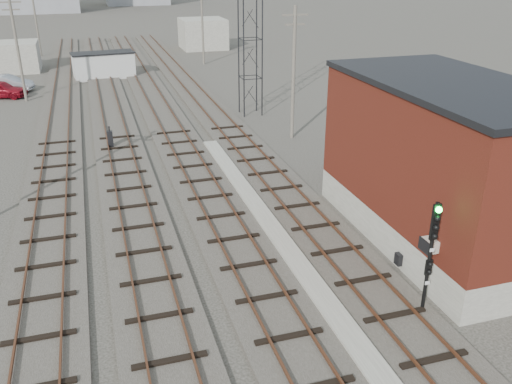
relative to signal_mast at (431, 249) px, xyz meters
name	(u,v)px	position (x,y,z in m)	size (l,w,h in m)	color
ground	(147,64)	(-3.70, 52.91, -2.66)	(320.00, 320.00, 0.00)	#282621
track_right	(205,103)	(-1.20, 31.91, -2.55)	(3.20, 90.00, 0.39)	#332D28
track_mid_right	(159,107)	(-5.20, 31.91, -2.55)	(3.20, 90.00, 0.39)	#332D28
track_mid_left	(111,111)	(-9.20, 31.91, -2.55)	(3.20, 90.00, 0.39)	#332D28
track_left	(60,114)	(-13.20, 31.91, -2.55)	(3.20, 90.00, 0.39)	#332D28
platform_curb	(277,236)	(-3.20, 6.91, -2.53)	(0.90, 28.00, 0.26)	gray
brick_building	(445,164)	(3.80, 4.91, 0.97)	(6.54, 12.20, 7.22)	gray
lattice_tower	(250,19)	(1.80, 27.91, 4.84)	(1.60, 1.60, 15.00)	black
utility_pole_left_b	(17,46)	(-16.20, 37.91, 2.14)	(1.80, 0.24, 9.00)	#595147
utility_pole_left_c	(35,17)	(-16.20, 62.91, 2.14)	(1.80, 0.24, 9.00)	#595147
utility_pole_right_a	(294,70)	(2.80, 20.91, 2.14)	(1.80, 0.24, 9.00)	#595147
utility_pole_right_b	(202,23)	(2.80, 50.91, 2.14)	(1.80, 0.24, 9.00)	#595147
shed_left	(1,57)	(-19.70, 52.91, -1.06)	(8.00, 5.00, 3.20)	gray
shed_right	(203,34)	(5.30, 62.91, -0.66)	(6.00, 6.00, 4.00)	gray
signal_mast	(431,249)	(0.00, 0.00, 0.00)	(0.40, 0.42, 4.43)	gray
switch_stand	(110,139)	(-9.72, 22.10, -1.95)	(0.37, 0.37, 1.49)	black
site_trailer	(104,65)	(-8.95, 46.20, -1.30)	(6.65, 3.43, 2.69)	silver
car_red	(0,89)	(-18.49, 39.86, -1.86)	(1.87, 4.65, 1.59)	maroon
car_silver	(7,83)	(-18.14, 42.47, -1.88)	(1.64, 4.70, 1.55)	#9FA2A7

